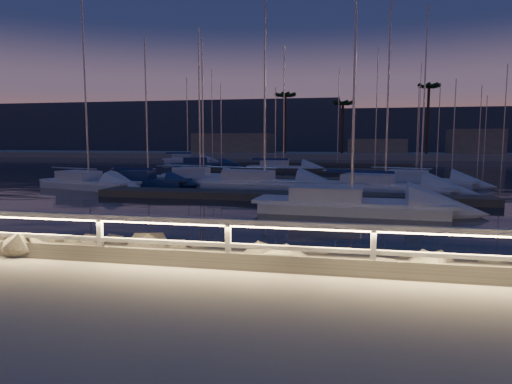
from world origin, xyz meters
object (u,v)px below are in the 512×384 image
sailboat_a (198,177)px  sailboat_d (346,203)px  sailboat_h (381,186)px  sailboat_j (202,175)px  guard_rail (181,230)px  sailboat_k (282,167)px  sailboat_b (87,182)px  sailboat_e (146,180)px  sailboat_g (418,180)px  sailboat_c (261,182)px  sailboat_i (201,164)px  sailboat_m (187,159)px

sailboat_a → sailboat_d: 17.05m
sailboat_h → sailboat_j: sailboat_h is taller
sailboat_a → sailboat_d: size_ratio=0.79×
guard_rail → sailboat_k: size_ratio=3.36×
guard_rail → sailboat_k: 39.18m
sailboat_b → sailboat_e: (3.12, 2.71, -0.03)m
sailboat_a → sailboat_b: (-6.12, -5.57, 0.00)m
sailboat_g → sailboat_k: (-12.04, 13.41, 0.00)m
guard_rail → sailboat_h: sailboat_h is taller
sailboat_d → sailboat_k: (-7.04, 26.98, -0.02)m
sailboat_g → sailboat_d: bearing=-92.6°
sailboat_d → sailboat_h: (2.10, 8.42, -0.01)m
sailboat_c → sailboat_d: 10.64m
guard_rail → sailboat_d: sailboat_d is taller
sailboat_e → sailboat_h: sailboat_h is taller
sailboat_a → sailboat_i: size_ratio=0.92×
sailboat_c → sailboat_k: size_ratio=1.15×
sailboat_b → sailboat_i: (0.42, 23.47, 0.02)m
sailboat_m → sailboat_h: bearing=-64.7°
sailboat_c → sailboat_g: 11.69m
sailboat_g → sailboat_i: sailboat_g is taller
guard_rail → sailboat_e: bearing=117.0°
sailboat_d → sailboat_c: bearing=125.9°
sailboat_a → sailboat_m: (-12.07, 30.10, 0.01)m
sailboat_a → sailboat_j: 2.30m
sailboat_b → sailboat_h: (19.71, 1.39, -0.01)m
sailboat_b → sailboat_h: bearing=20.2°
sailboat_b → sailboat_c: size_ratio=0.86×
sailboat_c → guard_rail: bearing=-76.4°
sailboat_c → sailboat_i: 24.39m
sailboat_g → sailboat_m: 40.79m
guard_rail → sailboat_i: bearing=107.9°
sailboat_a → sailboat_e: 4.15m
sailboat_i → sailboat_k: 10.73m
sailboat_h → sailboat_b: bearing=-158.9°
sailboat_b → sailboat_j: (5.66, 7.82, -0.03)m
sailboat_h → sailboat_c: bearing=-166.9°
guard_rail → sailboat_a: bearing=108.1°
sailboat_m → sailboat_e: bearing=-86.2°
sailboat_a → sailboat_c: bearing=-49.9°
sailboat_e → sailboat_k: bearing=70.0°
sailboat_a → sailboat_g: 16.52m
sailboat_d → sailboat_m: 48.77m
sailboat_m → sailboat_k: bearing=-55.1°
sailboat_c → sailboat_h: bearing=3.4°
sailboat_d → sailboat_m: bearing=122.1°
sailboat_e → sailboat_j: sailboat_j is taller
sailboat_a → sailboat_h: 14.22m
sailboat_k → sailboat_m: 22.80m
guard_rail → sailboat_g: bearing=71.8°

